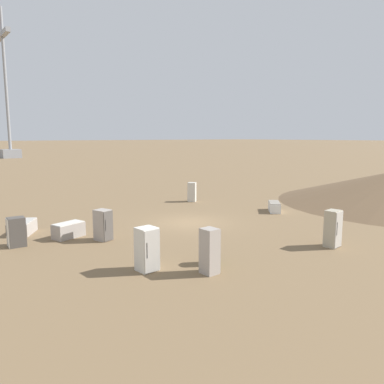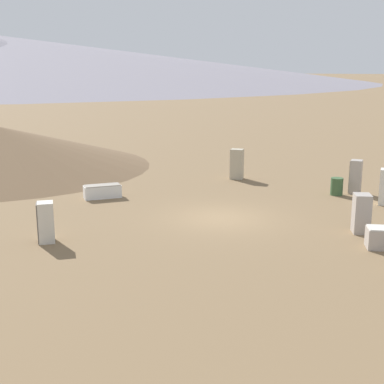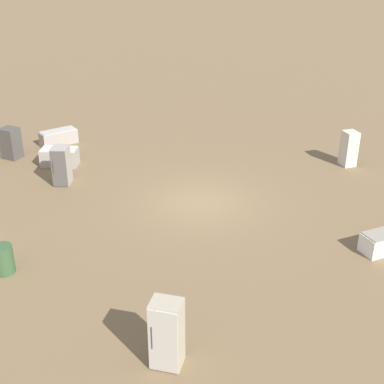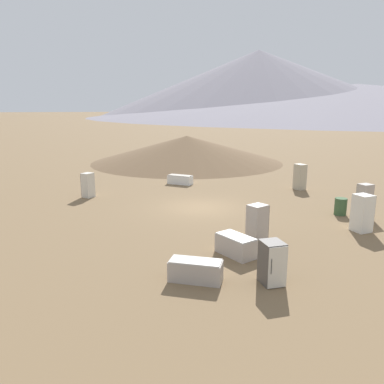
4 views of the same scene
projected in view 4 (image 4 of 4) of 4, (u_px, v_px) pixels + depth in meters
name	position (u px, v px, depth m)	size (l,w,h in m)	color
ground_plane	(200.00, 208.00, 21.16)	(1000.00, 1000.00, 0.00)	brown
mountain_ridge_0	(356.00, 100.00, 234.91)	(330.26, 330.26, 20.05)	gray
mountain_ridge_1	(258.00, 84.00, 242.29)	(204.28, 204.28, 41.56)	gray
dirt_mound	(187.00, 149.00, 38.70)	(19.58, 19.58, 2.70)	brown
discarded_fridge_0	(362.00, 213.00, 16.94)	(0.79, 0.78, 1.72)	silver
discarded_fridge_1	(364.00, 201.00, 19.07)	(0.64, 0.63, 1.76)	#A89E93
discarded_fridge_2	(272.00, 263.00, 11.90)	(0.71, 0.83, 1.40)	#4C4742
discarded_fridge_3	(180.00, 180.00, 27.62)	(1.80, 1.79, 0.67)	white
discarded_fridge_4	(300.00, 177.00, 25.68)	(0.70, 0.78, 1.76)	#B2A88E
discarded_fridge_5	(196.00, 271.00, 12.15)	(1.83, 1.51, 0.71)	#A89E93
discarded_fridge_6	(257.00, 223.00, 15.79)	(0.94, 0.84, 1.56)	#A89E93
discarded_fridge_7	(236.00, 245.00, 14.26)	(1.23, 1.73, 0.78)	#A89E93
discarded_fridge_8	(88.00, 185.00, 23.48)	(0.86, 0.86, 1.54)	beige
rusty_barrel	(341.00, 207.00, 19.66)	(0.62, 0.62, 0.89)	#385633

